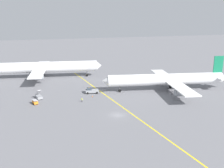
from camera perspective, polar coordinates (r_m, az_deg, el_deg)
ground_plane at (r=86.19m, az=1.24°, el=-7.02°), size 600.00×600.00×0.00m
taxiway_stripe at (r=96.17m, az=1.46°, el=-4.62°), size 14.54×119.23×0.01m
airliner_at_gate_left at (r=140.17m, az=-15.04°, el=3.67°), size 60.84×45.18×16.70m
airliner_being_pushed at (r=115.05m, az=12.33°, el=1.01°), size 57.05×46.67×15.22m
pushback_tug at (r=109.81m, az=-4.63°, el=-1.49°), size 8.88×3.63×2.78m
gse_baggage_cart_near_cluster at (r=100.35m, az=-17.00°, el=-3.93°), size 2.29×3.07×1.71m
gse_stair_truck_yellow at (r=106.51m, az=-16.22°, el=-2.67°), size 2.93×4.90×4.06m
ground_crew_ramp_agent_by_cones at (r=99.16m, az=-6.81°, el=-3.58°), size 0.36×0.36×1.66m
traffic_cone_nose_left at (r=104.92m, az=-4.43°, el=-2.79°), size 0.44×0.44×0.60m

